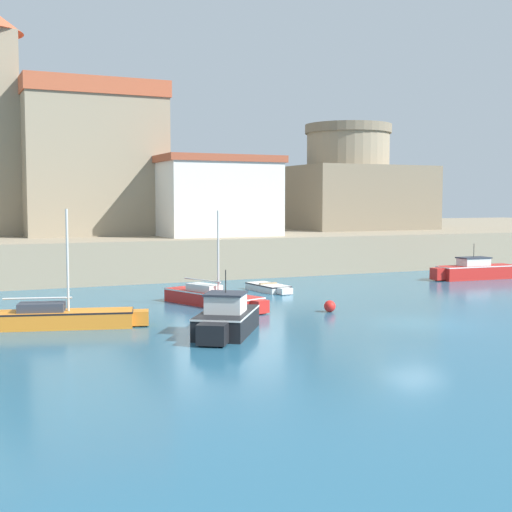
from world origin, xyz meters
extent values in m
plane|color=#28607F|center=(0.00, 0.00, 0.00)|extent=(200.00, 200.00, 0.00)
cube|color=gray|center=(0.00, 38.68, 1.35)|extent=(120.00, 40.00, 2.71)
cube|color=black|center=(-8.27, 1.12, 0.44)|extent=(3.89, 4.51, 0.87)
cube|color=black|center=(-9.66, -0.96, 0.44)|extent=(1.34, 1.29, 0.74)
cube|color=white|center=(-8.27, 1.12, 0.83)|extent=(3.93, 4.56, 0.07)
cube|color=silver|center=(-8.38, 0.95, 1.22)|extent=(1.99, 2.00, 0.70)
cube|color=#2D333D|center=(-8.38, 0.95, 1.61)|extent=(2.14, 2.16, 0.08)
cylinder|color=black|center=(-8.38, 0.95, 2.10)|extent=(0.04, 0.04, 0.90)
cube|color=orange|center=(-14.22, 5.13, 0.35)|extent=(6.32, 3.06, 0.70)
cube|color=orange|center=(-10.93, 4.23, 0.35)|extent=(0.86, 0.97, 0.59)
cube|color=black|center=(-14.22, 5.13, 0.66)|extent=(6.38, 3.09, 0.07)
cylinder|color=silver|center=(-13.78, 5.01, 2.81)|extent=(0.10, 0.10, 4.22)
cylinder|color=silver|center=(-14.96, 5.33, 1.25)|extent=(2.69, 0.81, 0.08)
cube|color=#333842|center=(-14.81, 5.29, 0.88)|extent=(2.05, 1.49, 0.36)
cube|color=white|center=(-1.14, 12.48, 0.20)|extent=(1.62, 3.20, 0.40)
cube|color=white|center=(-0.95, 10.66, 0.20)|extent=(0.78, 0.66, 0.34)
cube|color=black|center=(-1.14, 12.48, 0.36)|extent=(1.64, 3.23, 0.07)
cube|color=#997F5B|center=(-1.14, 12.48, 0.44)|extent=(1.13, 0.31, 0.08)
cube|color=red|center=(-6.23, 8.18, 0.35)|extent=(3.32, 6.29, 0.69)
cube|color=red|center=(-5.07, 4.98, 0.35)|extent=(0.86, 0.79, 0.59)
cube|color=white|center=(-6.23, 8.18, 0.65)|extent=(3.35, 6.35, 0.07)
cylinder|color=silver|center=(-6.07, 7.74, 2.73)|extent=(0.10, 0.10, 4.08)
cylinder|color=silver|center=(-6.49, 8.91, 1.24)|extent=(1.02, 2.66, 0.08)
cube|color=silver|center=(-6.44, 8.77, 0.87)|extent=(1.48, 2.06, 0.36)
cube|color=red|center=(14.39, 12.53, 0.46)|extent=(5.60, 1.84, 0.91)
cube|color=red|center=(11.28, 12.69, 0.46)|extent=(0.74, 0.89, 0.77)
cube|color=white|center=(14.39, 12.53, 0.87)|extent=(5.66, 1.85, 0.07)
cube|color=silver|center=(14.11, 12.54, 1.16)|extent=(1.99, 1.26, 0.49)
cube|color=#2D333D|center=(14.11, 12.54, 1.44)|extent=(2.16, 1.35, 0.08)
cylinder|color=black|center=(14.11, 12.54, 1.93)|extent=(0.04, 0.04, 0.90)
sphere|color=red|center=(-1.82, 4.15, 0.28)|extent=(0.55, 0.55, 0.55)
cube|color=gray|center=(-8.00, 32.48, 7.70)|extent=(10.09, 14.29, 9.99)
cube|color=#B25133|center=(-8.00, 32.48, 13.29)|extent=(10.30, 14.58, 1.20)
cube|color=#796C57|center=(16.00, 31.80, 5.51)|extent=(12.07, 12.07, 5.60)
cylinder|color=gray|center=(16.00, 31.80, 7.04)|extent=(7.53, 7.53, 8.67)
cylinder|color=#796C57|center=(16.00, 31.80, 11.77)|extent=(7.91, 7.91, 0.80)
cube|color=silver|center=(0.00, 23.51, 5.33)|extent=(8.29, 5.20, 5.26)
cube|color=#9E472D|center=(0.00, 23.51, 8.21)|extent=(8.70, 5.46, 0.50)
camera|label=1|loc=(-18.64, -24.84, 5.25)|focal=50.00mm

